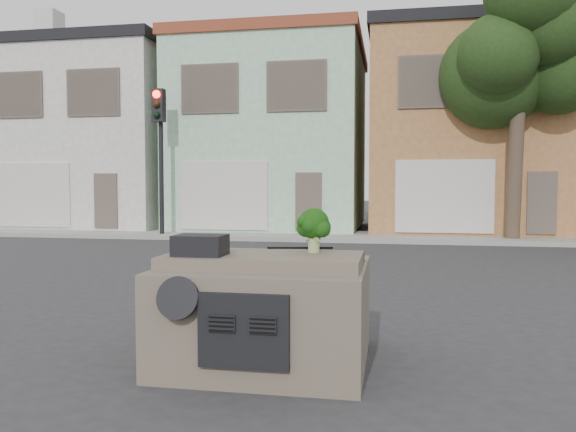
# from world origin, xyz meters

# --- Properties ---
(ground_plane) EXTENTS (120.00, 120.00, 0.00)m
(ground_plane) POSITION_xyz_m (0.00, 0.00, 0.00)
(ground_plane) COLOR #303033
(ground_plane) RESTS_ON ground
(sidewalk) EXTENTS (40.00, 3.00, 0.15)m
(sidewalk) POSITION_xyz_m (0.00, 10.50, 0.07)
(sidewalk) COLOR gray
(sidewalk) RESTS_ON ground
(townhouse_white) EXTENTS (7.20, 8.20, 7.55)m
(townhouse_white) POSITION_xyz_m (-11.00, 14.50, 3.77)
(townhouse_white) COLOR silver
(townhouse_white) RESTS_ON ground
(townhouse_mint) EXTENTS (7.20, 8.20, 7.55)m
(townhouse_mint) POSITION_xyz_m (-3.50, 14.50, 3.77)
(townhouse_mint) COLOR #AAD6B2
(townhouse_mint) RESTS_ON ground
(townhouse_tan) EXTENTS (7.20, 8.20, 7.55)m
(townhouse_tan) POSITION_xyz_m (4.00, 14.50, 3.77)
(townhouse_tan) COLOR #AB7142
(townhouse_tan) RESTS_ON ground
(traffic_signal) EXTENTS (0.40, 0.40, 5.10)m
(traffic_signal) POSITION_xyz_m (-6.50, 9.50, 2.55)
(traffic_signal) COLOR black
(traffic_signal) RESTS_ON ground
(tree_near) EXTENTS (4.40, 4.00, 8.50)m
(tree_near) POSITION_xyz_m (5.00, 9.80, 4.25)
(tree_near) COLOR #1F3714
(tree_near) RESTS_ON ground
(car_dashboard) EXTENTS (2.00, 1.80, 1.12)m
(car_dashboard) POSITION_xyz_m (0.00, -3.00, 0.56)
(car_dashboard) COLOR #65594B
(car_dashboard) RESTS_ON ground
(instrument_hump) EXTENTS (0.48, 0.38, 0.20)m
(instrument_hump) POSITION_xyz_m (-0.58, -3.35, 1.22)
(instrument_hump) COLOR black
(instrument_hump) RESTS_ON car_dashboard
(wiper_arm) EXTENTS (0.69, 0.15, 0.02)m
(wiper_arm) POSITION_xyz_m (0.28, -2.62, 1.13)
(wiper_arm) COLOR black
(wiper_arm) RESTS_ON car_dashboard
(broccoli) EXTENTS (0.39, 0.39, 0.46)m
(broccoli) POSITION_xyz_m (0.47, -2.92, 1.35)
(broccoli) COLOR #11360B
(broccoli) RESTS_ON car_dashboard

